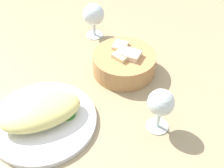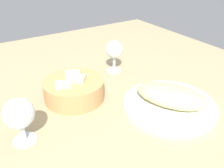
# 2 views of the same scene
# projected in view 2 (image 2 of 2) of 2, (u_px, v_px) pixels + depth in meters

# --- Properties ---
(ground_plane) EXTENTS (1.40, 1.40, 0.02)m
(ground_plane) POSITION_uv_depth(u_px,v_px,m) (100.00, 99.00, 0.77)
(ground_plane) COLOR tan
(plate) EXTENTS (0.28, 0.28, 0.01)m
(plate) POSITION_uv_depth(u_px,v_px,m) (169.00, 105.00, 0.71)
(plate) COLOR white
(plate) RESTS_ON ground_plane
(omelette) EXTENTS (0.23, 0.20, 0.05)m
(omelette) POSITION_uv_depth(u_px,v_px,m) (171.00, 95.00, 0.69)
(omelette) COLOR #DDD379
(omelette) RESTS_ON plate
(lettuce_garnish) EXTENTS (0.05, 0.05, 0.02)m
(lettuce_garnish) POSITION_uv_depth(u_px,v_px,m) (152.00, 94.00, 0.74)
(lettuce_garnish) COLOR #408A36
(lettuce_garnish) RESTS_ON plate
(bread_basket) EXTENTS (0.19, 0.19, 0.08)m
(bread_basket) POSITION_uv_depth(u_px,v_px,m) (74.00, 89.00, 0.74)
(bread_basket) COLOR tan
(bread_basket) RESTS_ON ground_plane
(wine_glass_near) EXTENTS (0.07, 0.07, 0.12)m
(wine_glass_near) POSITION_uv_depth(u_px,v_px,m) (114.00, 51.00, 0.88)
(wine_glass_near) COLOR silver
(wine_glass_near) RESTS_ON ground_plane
(wine_glass_far) EXTENTS (0.07, 0.07, 0.12)m
(wine_glass_far) POSITION_uv_depth(u_px,v_px,m) (19.00, 115.00, 0.55)
(wine_glass_far) COLOR silver
(wine_glass_far) RESTS_ON ground_plane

